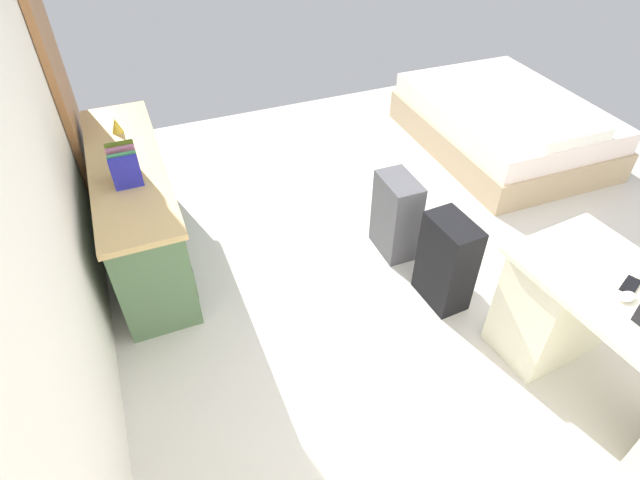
% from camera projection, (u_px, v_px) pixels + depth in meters
% --- Properties ---
extents(ground_plane, '(5.73, 5.73, 0.00)m').
position_uv_depth(ground_plane, '(444.00, 262.00, 3.75)').
color(ground_plane, beige).
extents(wall_back, '(4.68, 0.10, 2.66)m').
position_uv_depth(wall_back, '(26.00, 179.00, 2.20)').
color(wall_back, white).
rests_on(wall_back, ground_plane).
extents(door_wooden, '(0.88, 0.05, 2.04)m').
position_uv_depth(door_wooden, '(61.00, 85.00, 3.68)').
color(door_wooden, '#936038').
rests_on(door_wooden, ground_plane).
extents(desk, '(1.49, 0.78, 0.75)m').
position_uv_depth(desk, '(631.00, 362.00, 2.60)').
color(desk, beige).
rests_on(desk, ground_plane).
extents(credenza, '(1.80, 0.48, 0.76)m').
position_uv_depth(credenza, '(138.00, 208.00, 3.61)').
color(credenza, '#4C6B47').
rests_on(credenza, ground_plane).
extents(bed, '(1.93, 1.45, 0.58)m').
position_uv_depth(bed, '(503.00, 124.00, 4.85)').
color(bed, tan).
rests_on(bed, ground_plane).
extents(suitcase_black, '(0.37, 0.24, 0.64)m').
position_uv_depth(suitcase_black, '(447.00, 262.00, 3.27)').
color(suitcase_black, black).
rests_on(suitcase_black, ground_plane).
extents(suitcase_spare_grey, '(0.36, 0.22, 0.62)m').
position_uv_depth(suitcase_spare_grey, '(396.00, 216.00, 3.66)').
color(suitcase_spare_grey, '#4C4C51').
rests_on(suitcase_spare_grey, ground_plane).
extents(computer_mouse, '(0.07, 0.10, 0.03)m').
position_uv_depth(computer_mouse, '(627.00, 297.00, 2.44)').
color(computer_mouse, white).
rests_on(computer_mouse, desk).
extents(cell_phone_by_mouse, '(0.12, 0.15, 0.01)m').
position_uv_depth(cell_phone_by_mouse, '(630.00, 285.00, 2.52)').
color(cell_phone_by_mouse, black).
rests_on(cell_phone_by_mouse, desk).
extents(book_row, '(0.20, 0.17, 0.23)m').
position_uv_depth(book_row, '(125.00, 165.00, 3.14)').
color(book_row, '#24259F').
rests_on(book_row, credenza).
extents(figurine_small, '(0.08, 0.08, 0.11)m').
position_uv_depth(figurine_small, '(116.00, 125.00, 3.64)').
color(figurine_small, gold).
rests_on(figurine_small, credenza).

